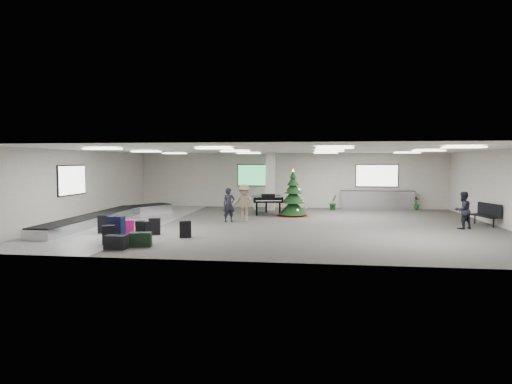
# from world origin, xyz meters

# --- Properties ---
(ground) EXTENTS (18.00, 18.00, 0.00)m
(ground) POSITION_xyz_m (0.00, 0.00, 0.00)
(ground) COLOR #3C3B37
(ground) RESTS_ON ground
(room_envelope) EXTENTS (18.02, 14.02, 3.21)m
(room_envelope) POSITION_xyz_m (-0.38, 0.67, 2.33)
(room_envelope) COLOR beige
(room_envelope) RESTS_ON ground
(baggage_carousel) EXTENTS (2.28, 9.71, 0.43)m
(baggage_carousel) POSITION_xyz_m (-7.84, -0.08, 0.21)
(baggage_carousel) COLOR silver
(baggage_carousel) RESTS_ON ground
(service_counter) EXTENTS (4.05, 0.65, 1.08)m
(service_counter) POSITION_xyz_m (5.00, 6.65, 0.55)
(service_counter) COLOR silver
(service_counter) RESTS_ON ground
(suitcase_0) EXTENTS (0.46, 0.37, 0.64)m
(suitcase_0) POSITION_xyz_m (-5.27, -5.17, 0.31)
(suitcase_0) COLOR black
(suitcase_0) RESTS_ON ground
(suitcase_1) EXTENTS (0.53, 0.41, 0.75)m
(suitcase_1) POSITION_xyz_m (-4.26, -4.77, 0.36)
(suitcase_1) COLOR black
(suitcase_1) RESTS_ON ground
(pink_suitcase) EXTENTS (0.47, 0.37, 0.66)m
(pink_suitcase) POSITION_xyz_m (-5.13, -3.95, 0.32)
(pink_suitcase) COLOR #FE218D
(pink_suitcase) RESTS_ON ground
(suitcase_3) EXTENTS (0.45, 0.31, 0.64)m
(suitcase_3) POSITION_xyz_m (-4.46, -3.19, 0.31)
(suitcase_3) COLOR black
(suitcase_3) RESTS_ON ground
(navy_suitcase) EXTENTS (0.58, 0.38, 0.86)m
(navy_suitcase) POSITION_xyz_m (-5.35, -4.44, 0.42)
(navy_suitcase) COLOR black
(navy_suitcase) RESTS_ON ground
(green_duffel) EXTENTS (0.73, 0.47, 0.47)m
(green_duffel) POSITION_xyz_m (-4.10, -5.37, 0.23)
(green_duffel) COLOR black
(green_duffel) RESTS_ON ground
(suitcase_7) EXTENTS (0.46, 0.33, 0.62)m
(suitcase_7) POSITION_xyz_m (-3.16, -3.63, 0.30)
(suitcase_7) COLOR black
(suitcase_7) RESTS_ON ground
(suitcase_8) EXTENTS (0.50, 0.32, 0.72)m
(suitcase_8) POSITION_xyz_m (-6.40, -3.16, 0.35)
(suitcase_8) COLOR black
(suitcase_8) RESTS_ON ground
(black_duffel) EXTENTS (0.67, 0.40, 0.45)m
(black_duffel) POSITION_xyz_m (-4.69, -5.87, 0.21)
(black_duffel) COLOR black
(black_duffel) RESTS_ON ground
(christmas_tree) EXTENTS (1.66, 1.66, 2.36)m
(christmas_tree) POSITION_xyz_m (0.38, 2.97, 0.81)
(christmas_tree) COLOR #670B09
(christmas_tree) RESTS_ON ground
(grand_piano) EXTENTS (1.78, 2.14, 1.09)m
(grand_piano) POSITION_xyz_m (-0.97, 3.58, 0.78)
(grand_piano) COLOR black
(grand_piano) RESTS_ON ground
(bench) EXTENTS (0.87, 1.58, 0.95)m
(bench) POSITION_xyz_m (8.60, 0.74, 0.54)
(bench) COLOR black
(bench) RESTS_ON ground
(traveler_a) EXTENTS (0.67, 0.60, 1.53)m
(traveler_a) POSITION_xyz_m (-2.38, 0.49, 0.76)
(traveler_a) COLOR black
(traveler_a) RESTS_ON ground
(traveler_b) EXTENTS (1.12, 0.70, 1.67)m
(traveler_b) POSITION_xyz_m (-1.73, 0.79, 0.83)
(traveler_b) COLOR #7D664D
(traveler_b) RESTS_ON ground
(traveler_bench) EXTENTS (0.90, 0.82, 1.50)m
(traveler_bench) POSITION_xyz_m (7.29, -0.30, 0.75)
(traveler_bench) COLOR black
(traveler_bench) RESTS_ON ground
(potted_plant_left) EXTENTS (0.54, 0.59, 0.85)m
(potted_plant_left) POSITION_xyz_m (2.49, 5.90, 0.43)
(potted_plant_left) COLOR #154014
(potted_plant_left) RESTS_ON ground
(potted_plant_right) EXTENTS (0.62, 0.62, 0.79)m
(potted_plant_right) POSITION_xyz_m (7.05, 6.50, 0.39)
(potted_plant_right) COLOR #154014
(potted_plant_right) RESTS_ON ground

